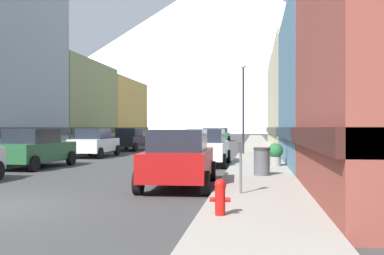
{
  "coord_description": "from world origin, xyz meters",
  "views": [
    {
      "loc": [
        6.12,
        -8.93,
        1.85
      ],
      "look_at": [
        -0.35,
        35.18,
        1.83
      ],
      "focal_mm": 40.45,
      "sensor_mm": 36.0,
      "label": 1
    }
  ],
  "objects_px": {
    "car_driving_0": "(222,134)",
    "streetlamp_right": "(243,94)",
    "car_right_0": "(179,158)",
    "potted_plant_1": "(275,153)",
    "trash_bin_right": "(262,161)",
    "car_left_2": "(95,143)",
    "car_right_1": "(207,147)",
    "car_driving_1": "(212,136)",
    "car_left_1": "(35,148)",
    "pedestrian_0": "(16,146)",
    "fire_hydrant_near": "(220,196)",
    "car_left_3": "(130,139)",
    "parking_meter_near": "(241,160)"
  },
  "relations": [
    {
      "from": "car_driving_0",
      "to": "streetlamp_right",
      "type": "relative_size",
      "value": 0.75
    },
    {
      "from": "car_right_0",
      "to": "streetlamp_right",
      "type": "distance_m",
      "value": 15.5
    },
    {
      "from": "potted_plant_1",
      "to": "streetlamp_right",
      "type": "height_order",
      "value": "streetlamp_right"
    },
    {
      "from": "trash_bin_right",
      "to": "streetlamp_right",
      "type": "xyz_separation_m",
      "value": [
        -1.0,
        12.75,
        3.34
      ]
    },
    {
      "from": "car_left_2",
      "to": "trash_bin_right",
      "type": "distance_m",
      "value": 14.44
    },
    {
      "from": "car_right_1",
      "to": "car_driving_1",
      "type": "relative_size",
      "value": 1.0
    },
    {
      "from": "car_left_1",
      "to": "car_driving_0",
      "type": "bearing_deg",
      "value": 82.45
    },
    {
      "from": "car_left_1",
      "to": "pedestrian_0",
      "type": "distance_m",
      "value": 3.55
    },
    {
      "from": "fire_hydrant_near",
      "to": "streetlamp_right",
      "type": "bearing_deg",
      "value": 90.29
    },
    {
      "from": "car_left_1",
      "to": "car_right_1",
      "type": "distance_m",
      "value": 7.97
    },
    {
      "from": "car_left_3",
      "to": "pedestrian_0",
      "type": "relative_size",
      "value": 2.75
    },
    {
      "from": "car_right_0",
      "to": "trash_bin_right",
      "type": "xyz_separation_m",
      "value": [
        2.55,
        2.36,
        -0.26
      ]
    },
    {
      "from": "car_left_2",
      "to": "car_right_0",
      "type": "height_order",
      "value": "same"
    },
    {
      "from": "car_left_2",
      "to": "fire_hydrant_near",
      "type": "height_order",
      "value": "car_left_2"
    },
    {
      "from": "car_right_1",
      "to": "streetlamp_right",
      "type": "bearing_deg",
      "value": 78.25
    },
    {
      "from": "car_left_2",
      "to": "car_right_1",
      "type": "distance_m",
      "value": 9.08
    },
    {
      "from": "parking_meter_near",
      "to": "streetlamp_right",
      "type": "height_order",
      "value": "streetlamp_right"
    },
    {
      "from": "parking_meter_near",
      "to": "streetlamp_right",
      "type": "xyz_separation_m",
      "value": [
        -0.4,
        17.08,
        2.97
      ]
    },
    {
      "from": "parking_meter_near",
      "to": "trash_bin_right",
      "type": "height_order",
      "value": "parking_meter_near"
    },
    {
      "from": "car_left_2",
      "to": "parking_meter_near",
      "type": "bearing_deg",
      "value": -56.81
    },
    {
      "from": "pedestrian_0",
      "to": "car_right_0",
      "type": "bearing_deg",
      "value": -37.98
    },
    {
      "from": "car_driving_1",
      "to": "parking_meter_near",
      "type": "bearing_deg",
      "value": -83.02
    },
    {
      "from": "car_driving_0",
      "to": "pedestrian_0",
      "type": "relative_size",
      "value": 2.71
    },
    {
      "from": "car_left_2",
      "to": "car_right_1",
      "type": "relative_size",
      "value": 1.01
    },
    {
      "from": "car_driving_1",
      "to": "pedestrian_0",
      "type": "height_order",
      "value": "car_driving_1"
    },
    {
      "from": "car_right_0",
      "to": "pedestrian_0",
      "type": "distance_m",
      "value": 12.75
    },
    {
      "from": "trash_bin_right",
      "to": "car_left_3",
      "type": "bearing_deg",
      "value": 119.34
    },
    {
      "from": "car_driving_0",
      "to": "fire_hydrant_near",
      "type": "distance_m",
      "value": 50.99
    },
    {
      "from": "car_left_2",
      "to": "car_driving_0",
      "type": "relative_size",
      "value": 1.01
    },
    {
      "from": "fire_hydrant_near",
      "to": "pedestrian_0",
      "type": "distance_m",
      "value": 17.22
    },
    {
      "from": "car_left_3",
      "to": "car_driving_1",
      "type": "bearing_deg",
      "value": 64.89
    },
    {
      "from": "fire_hydrant_near",
      "to": "potted_plant_1",
      "type": "relative_size",
      "value": 0.7
    },
    {
      "from": "car_right_1",
      "to": "trash_bin_right",
      "type": "bearing_deg",
      "value": -64.29
    },
    {
      "from": "car_left_3",
      "to": "car_right_1",
      "type": "xyz_separation_m",
      "value": [
        7.6,
        -12.77,
        0.0
      ]
    },
    {
      "from": "potted_plant_1",
      "to": "streetlamp_right",
      "type": "bearing_deg",
      "value": 100.51
    },
    {
      "from": "car_left_3",
      "to": "parking_meter_near",
      "type": "relative_size",
      "value": 3.36
    },
    {
      "from": "car_left_2",
      "to": "car_driving_1",
      "type": "distance_m",
      "value": 20.06
    },
    {
      "from": "car_driving_1",
      "to": "fire_hydrant_near",
      "type": "bearing_deg",
      "value": -84.02
    },
    {
      "from": "car_left_1",
      "to": "car_driving_1",
      "type": "xyz_separation_m",
      "value": [
        5.4,
        26.68,
        0.0
      ]
    },
    {
      "from": "car_left_3",
      "to": "fire_hydrant_near",
      "type": "distance_m",
      "value": 26.86
    },
    {
      "from": "parking_meter_near",
      "to": "streetlamp_right",
      "type": "relative_size",
      "value": 0.23
    },
    {
      "from": "car_left_3",
      "to": "potted_plant_1",
      "type": "xyz_separation_m",
      "value": [
        10.8,
        -14.2,
        -0.19
      ]
    },
    {
      "from": "car_driving_1",
      "to": "fire_hydrant_near",
      "type": "xyz_separation_m",
      "value": [
        3.85,
        -36.74,
        -0.37
      ]
    },
    {
      "from": "pedestrian_0",
      "to": "streetlamp_right",
      "type": "xyz_separation_m",
      "value": [
        11.6,
        7.26,
        3.09
      ]
    },
    {
      "from": "car_right_1",
      "to": "parking_meter_near",
      "type": "relative_size",
      "value": 3.31
    },
    {
      "from": "car_left_3",
      "to": "streetlamp_right",
      "type": "xyz_separation_m",
      "value": [
        9.15,
        -5.31,
        3.09
      ]
    },
    {
      "from": "fire_hydrant_near",
      "to": "car_left_2",
      "type": "bearing_deg",
      "value": 117.97
    },
    {
      "from": "car_right_0",
      "to": "trash_bin_right",
      "type": "bearing_deg",
      "value": 42.87
    },
    {
      "from": "car_left_3",
      "to": "car_driving_0",
      "type": "height_order",
      "value": "same"
    },
    {
      "from": "streetlamp_right",
      "to": "potted_plant_1",
      "type": "bearing_deg",
      "value": -79.49
    }
  ]
}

